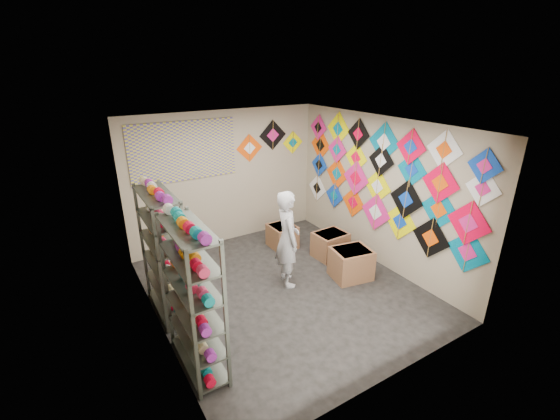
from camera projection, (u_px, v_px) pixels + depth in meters
ground at (284, 289)px, 6.24m from camera, size 4.50×4.50×0.00m
room_walls at (285, 196)px, 5.64m from camera, size 4.50×4.50×4.50m
shelf_rack_front at (194, 299)px, 4.36m from camera, size 0.40×1.10×1.90m
shelf_rack_back at (163, 254)px, 5.39m from camera, size 0.40×1.10×1.90m
string_spools at (176, 268)px, 4.84m from camera, size 0.12×2.36×0.12m
kite_wall_display at (381, 179)px, 6.57m from camera, size 0.06×4.28×2.05m
back_wall_kites at (270, 141)px, 7.79m from camera, size 1.59×0.02×0.82m
poster at (184, 151)px, 6.90m from camera, size 2.00×0.01×1.10m
shopkeeper at (287, 239)px, 6.14m from camera, size 0.81×0.71×1.66m
carton_a at (351, 264)px, 6.50m from camera, size 0.73×0.64×0.54m
carton_b at (330, 245)px, 7.22m from camera, size 0.62×0.52×0.49m
carton_c at (282, 236)px, 7.61m from camera, size 0.49×0.54×0.47m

